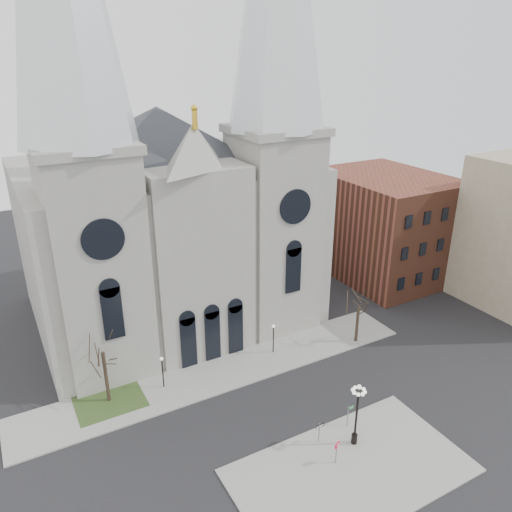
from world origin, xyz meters
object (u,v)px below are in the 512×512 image
stop_sign (337,447)px  one_way_sign (319,429)px  globe_lamp (357,407)px  street_name_sign (349,414)px

stop_sign → one_way_sign: 2.46m
globe_lamp → street_name_sign: 3.17m
stop_sign → street_name_sign: stop_sign is taller
globe_lamp → street_name_sign: size_ratio=2.91×
one_way_sign → stop_sign: bearing=-99.7°
globe_lamp → one_way_sign: 3.65m
street_name_sign → stop_sign: bearing=-146.8°
street_name_sign → globe_lamp: bearing=-121.0°
globe_lamp → street_name_sign: globe_lamp is taller
stop_sign → street_name_sign: bearing=46.3°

